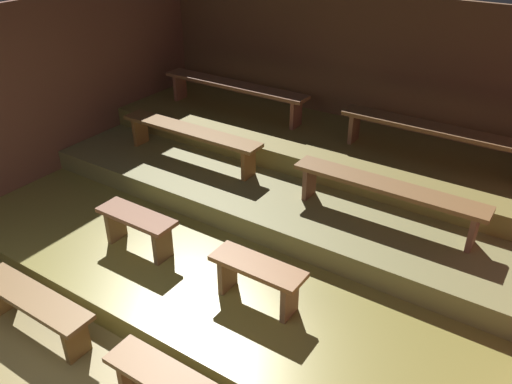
% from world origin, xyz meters
% --- Properties ---
extents(ground, '(6.32, 6.05, 0.08)m').
position_xyz_m(ground, '(0.00, 2.63, -0.04)').
color(ground, olive).
extents(wall_back, '(6.32, 0.06, 2.30)m').
position_xyz_m(wall_back, '(0.00, 5.28, 1.15)').
color(wall_back, brown).
rests_on(wall_back, ground).
extents(wall_left, '(0.06, 6.05, 2.30)m').
position_xyz_m(wall_left, '(-2.79, 2.63, 1.15)').
color(wall_left, brown).
rests_on(wall_left, ground).
extents(platform_lower, '(5.52, 4.00, 0.24)m').
position_xyz_m(platform_lower, '(0.00, 3.25, 0.12)').
color(platform_lower, olive).
rests_on(platform_lower, ground).
extents(platform_middle, '(5.52, 2.49, 0.24)m').
position_xyz_m(platform_middle, '(0.00, 4.01, 0.36)').
color(platform_middle, olive).
rests_on(platform_middle, platform_lower).
extents(platform_upper, '(5.52, 1.44, 0.24)m').
position_xyz_m(platform_upper, '(0.00, 4.53, 0.60)').
color(platform_upper, olive).
rests_on(platform_upper, platform_middle).
extents(bench_floor_left, '(1.22, 0.28, 0.40)m').
position_xyz_m(bench_floor_left, '(-0.80, 0.93, 0.31)').
color(bench_floor_left, brown).
rests_on(bench_floor_left, ground).
extents(bench_lower_left, '(0.82, 0.28, 0.40)m').
position_xyz_m(bench_lower_left, '(-0.69, 2.06, 0.53)').
color(bench_lower_left, brown).
rests_on(bench_lower_left, platform_lower).
extents(bench_lower_right, '(0.82, 0.28, 0.40)m').
position_xyz_m(bench_lower_right, '(0.69, 2.06, 0.53)').
color(bench_lower_right, brown).
rests_on(bench_lower_right, platform_lower).
extents(bench_middle_left, '(1.91, 0.28, 0.40)m').
position_xyz_m(bench_middle_left, '(-1.22, 3.51, 0.80)').
color(bench_middle_left, brown).
rests_on(bench_middle_left, platform_middle).
extents(bench_middle_right, '(1.91, 0.28, 0.40)m').
position_xyz_m(bench_middle_right, '(1.22, 3.51, 0.80)').
color(bench_middle_right, brown).
rests_on(bench_middle_right, platform_middle).
extents(bench_upper_left, '(2.14, 0.28, 0.40)m').
position_xyz_m(bench_upper_left, '(-1.34, 4.58, 1.05)').
color(bench_upper_left, brown).
rests_on(bench_upper_left, platform_upper).
extents(bench_upper_right, '(2.14, 0.28, 0.40)m').
position_xyz_m(bench_upper_right, '(1.34, 4.58, 1.05)').
color(bench_upper_right, brown).
rests_on(bench_upper_right, platform_upper).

